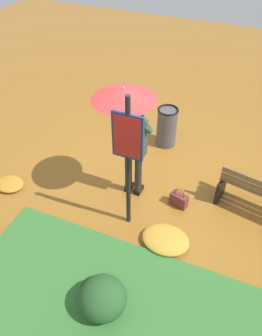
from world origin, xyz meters
TOP-DOWN VIEW (x-y plane):
  - ground_plane at (0.00, 0.00)m, footprint 18.00×18.00m
  - person_with_umbrella at (0.19, 0.30)m, footprint 0.96×0.96m
  - info_sign_post at (-0.08, 0.94)m, footprint 0.44×0.07m
  - handbag at (-0.73, 0.29)m, footprint 0.33×0.21m
  - park_bench at (-1.97, -0.11)m, footprint 1.41×0.64m
  - trash_bin at (0.02, -1.27)m, footprint 0.42×0.42m
  - shrub_cluster at (-0.33, 2.40)m, footprint 0.67×0.61m
  - leaf_pile_near_person at (2.21, 1.03)m, footprint 0.54×0.43m
  - leaf_pile_by_bench at (-0.77, 1.12)m, footprint 0.73×0.59m

SIDE VIEW (x-z plane):
  - ground_plane at x=0.00m, z-range 0.00..0.00m
  - leaf_pile_near_person at x=2.21m, z-range 0.00..0.12m
  - leaf_pile_by_bench at x=-0.77m, z-range 0.00..0.16m
  - handbag at x=-0.73m, z-range -0.06..0.31m
  - shrub_cluster at x=-0.33m, z-range -0.02..0.53m
  - park_bench at x=-1.97m, z-range 0.03..0.78m
  - trash_bin at x=0.02m, z-range 0.00..0.84m
  - info_sign_post at x=-0.08m, z-range 0.29..2.59m
  - person_with_umbrella at x=0.19m, z-range 0.53..2.57m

